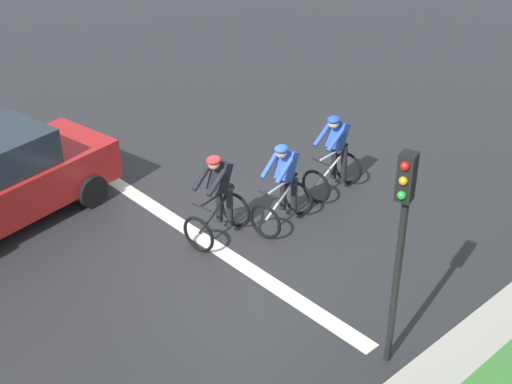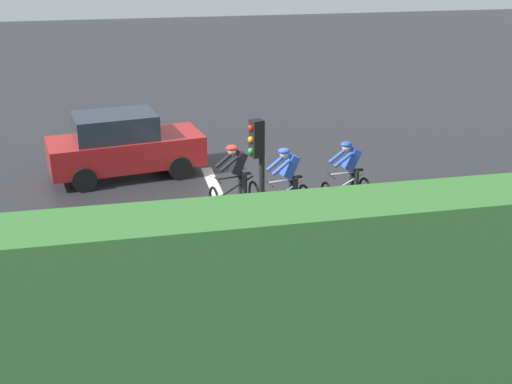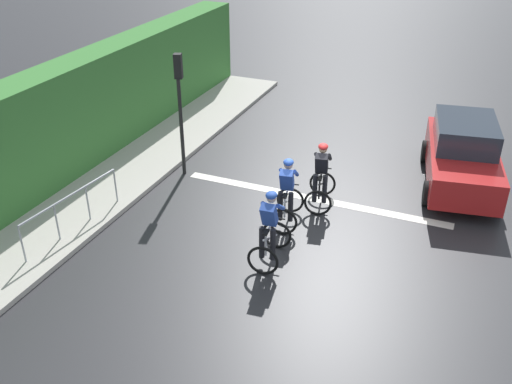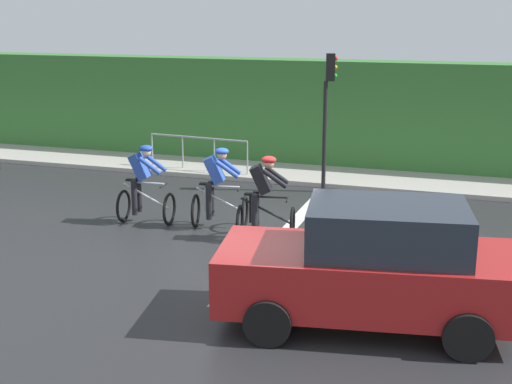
{
  "view_description": "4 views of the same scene",
  "coord_description": "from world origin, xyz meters",
  "px_view_note": "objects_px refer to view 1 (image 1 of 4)",
  "views": [
    {
      "loc": [
        8.14,
        -7.17,
        7.27
      ],
      "look_at": [
        0.11,
        0.25,
        0.87
      ],
      "focal_mm": 50.86,
      "sensor_mm": 36.0,
      "label": 1
    },
    {
      "loc": [
        14.19,
        -2.92,
        6.23
      ],
      "look_at": [
        0.54,
        0.02,
        0.76
      ],
      "focal_mm": 46.38,
      "sensor_mm": 36.0,
      "label": 2
    },
    {
      "loc": [
        -3.56,
        11.76,
        7.29
      ],
      "look_at": [
        0.73,
        1.47,
        1.09
      ],
      "focal_mm": 40.08,
      "sensor_mm": 36.0,
      "label": 3
    },
    {
      "loc": [
        -12.32,
        -4.09,
        4.26
      ],
      "look_at": [
        -0.84,
        -0.33,
        1.11
      ],
      "focal_mm": 48.28,
      "sensor_mm": 36.0,
      "label": 4
    }
  ],
  "objects_px": {
    "cyclist_mid": "(218,198)",
    "traffic_light_near_crossing": "(401,231)",
    "cyclist_lead": "(335,156)",
    "cyclist_second": "(284,187)",
    "car_red": "(0,179)"
  },
  "relations": [
    {
      "from": "car_red",
      "to": "traffic_light_near_crossing",
      "type": "xyz_separation_m",
      "value": [
        7.11,
        2.21,
        1.35
      ]
    },
    {
      "from": "cyclist_lead",
      "to": "cyclist_mid",
      "type": "xyz_separation_m",
      "value": [
        -0.29,
        -2.7,
        0.0
      ]
    },
    {
      "from": "cyclist_mid",
      "to": "cyclist_lead",
      "type": "bearing_deg",
      "value": 83.8
    },
    {
      "from": "cyclist_lead",
      "to": "traffic_light_near_crossing",
      "type": "height_order",
      "value": "traffic_light_near_crossing"
    },
    {
      "from": "traffic_light_near_crossing",
      "to": "cyclist_lead",
      "type": "bearing_deg",
      "value": 140.97
    },
    {
      "from": "cyclist_lead",
      "to": "traffic_light_near_crossing",
      "type": "distance_m",
      "value": 5.01
    },
    {
      "from": "cyclist_lead",
      "to": "car_red",
      "type": "xyz_separation_m",
      "value": [
        -3.38,
        -5.23,
        0.08
      ]
    },
    {
      "from": "cyclist_second",
      "to": "cyclist_mid",
      "type": "distance_m",
      "value": 1.23
    },
    {
      "from": "cyclist_mid",
      "to": "cyclist_second",
      "type": "bearing_deg",
      "value": 66.91
    },
    {
      "from": "cyclist_mid",
      "to": "traffic_light_near_crossing",
      "type": "xyz_separation_m",
      "value": [
        4.03,
        -0.33,
        1.43
      ]
    },
    {
      "from": "cyclist_lead",
      "to": "cyclist_mid",
      "type": "height_order",
      "value": "same"
    },
    {
      "from": "cyclist_mid",
      "to": "traffic_light_near_crossing",
      "type": "height_order",
      "value": "traffic_light_near_crossing"
    },
    {
      "from": "cyclist_second",
      "to": "car_red",
      "type": "xyz_separation_m",
      "value": [
        -3.57,
        -3.66,
        0.08
      ]
    },
    {
      "from": "cyclist_lead",
      "to": "traffic_light_near_crossing",
      "type": "relative_size",
      "value": 0.5
    },
    {
      "from": "cyclist_mid",
      "to": "car_red",
      "type": "height_order",
      "value": "car_red"
    }
  ]
}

